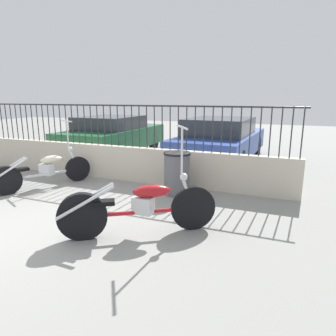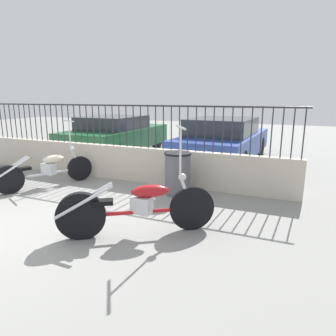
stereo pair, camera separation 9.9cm
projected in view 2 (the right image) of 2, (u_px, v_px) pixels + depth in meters
The scene contains 8 objects.
ground_plane at pixel (10, 226), 4.54m from camera, with size 40.00×40.00×0.00m, color gray.
low_wall at pixel (118, 162), 7.13m from camera, with size 8.16×0.18×0.80m.
fence_railing at pixel (116, 119), 6.89m from camera, with size 8.16×0.04×0.95m.
motorcycle_red at pixel (131, 207), 4.17m from camera, with size 1.92×1.35×1.53m.
motorcycle_silver at pixel (42, 171), 6.42m from camera, with size 1.06×1.97×1.42m.
trash_bin at pixel (178, 173), 5.95m from camera, with size 0.53×0.53×0.86m.
car_green at pixel (116, 135), 10.11m from camera, with size 1.91×4.23×1.30m.
car_blue at pixel (223, 140), 8.88m from camera, with size 2.08×4.53×1.32m.
Camera 2 is at (3.87, -2.91, 1.90)m, focal length 32.00 mm.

